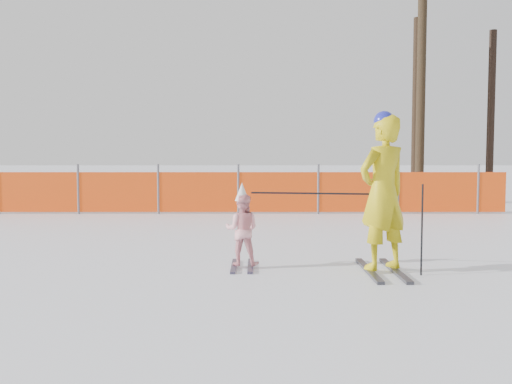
# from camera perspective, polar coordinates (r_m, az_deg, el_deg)

# --- Properties ---
(ground) EXTENTS (120.00, 120.00, 0.00)m
(ground) POSITION_cam_1_polar(r_m,az_deg,el_deg) (7.45, 0.01, -7.96)
(ground) COLOR white
(ground) RESTS_ON ground
(adult) EXTENTS (0.86, 1.47, 2.07)m
(adult) POSITION_cam_1_polar(r_m,az_deg,el_deg) (7.47, 12.58, 0.00)
(adult) COLOR black
(adult) RESTS_ON ground
(child) EXTENTS (0.51, 0.91, 1.14)m
(child) POSITION_cam_1_polar(r_m,az_deg,el_deg) (7.65, -1.40, -3.70)
(child) COLOR black
(child) RESTS_ON ground
(ski_poles) EXTENTS (2.15, 0.51, 1.15)m
(ski_poles) POSITION_cam_1_polar(r_m,az_deg,el_deg) (7.43, 10.01, -1.62)
(ski_poles) COLOR black
(ski_poles) RESTS_ON ground
(safety_fence) EXTENTS (14.72, 0.06, 1.25)m
(safety_fence) POSITION_cam_1_polar(r_m,az_deg,el_deg) (14.28, -4.53, 0.02)
(safety_fence) COLOR #595960
(safety_fence) RESTS_ON ground
(tree_trunks) EXTENTS (2.62, 0.87, 6.69)m
(tree_trunks) POSITION_cam_1_polar(r_m,az_deg,el_deg) (17.97, 17.63, 8.40)
(tree_trunks) COLOR #2E2214
(tree_trunks) RESTS_ON ground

